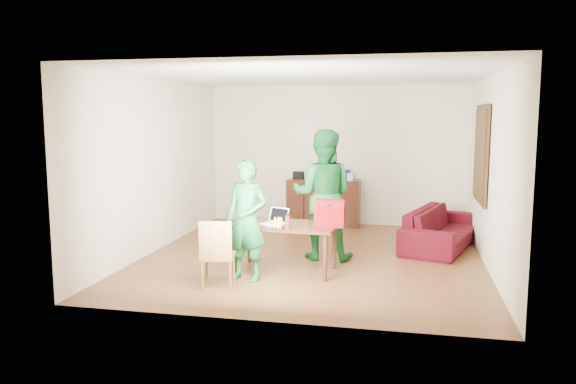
% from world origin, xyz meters
% --- Properties ---
extents(room, '(5.20, 5.70, 2.90)m').
position_xyz_m(room, '(0.01, 0.13, 1.31)').
color(room, '#412510').
rests_on(room, ground).
extents(table, '(1.46, 0.88, 0.66)m').
position_xyz_m(table, '(-0.24, -0.85, 0.58)').
color(table, black).
rests_on(table, ground).
extents(chair, '(0.46, 0.44, 0.88)m').
position_xyz_m(chair, '(-0.89, -1.78, 0.26)').
color(chair, brown).
rests_on(chair, ground).
extents(person_near, '(0.64, 0.50, 1.58)m').
position_xyz_m(person_near, '(-0.65, -1.33, 0.79)').
color(person_near, '#125324').
rests_on(person_near, ground).
extents(person_far, '(0.94, 0.74, 1.93)m').
position_xyz_m(person_far, '(0.15, -0.03, 0.96)').
color(person_far, '#135822').
rests_on(person_far, ground).
extents(laptop, '(0.37, 0.33, 0.22)m').
position_xyz_m(laptop, '(-0.40, -0.93, 0.71)').
color(laptop, white).
rests_on(laptop, table).
extents(bananas, '(0.18, 0.14, 0.06)m').
position_xyz_m(bananas, '(-0.26, -1.19, 0.69)').
color(bananas, gold).
rests_on(bananas, table).
extents(bottle, '(0.07, 0.07, 0.20)m').
position_xyz_m(bottle, '(-0.14, -1.17, 0.76)').
color(bottle, '#571C14').
rests_on(bottle, table).
extents(red_bag, '(0.40, 0.24, 0.29)m').
position_xyz_m(red_bag, '(0.38, -0.89, 0.81)').
color(red_bag, maroon).
rests_on(red_bag, table).
extents(sofa, '(1.43, 2.28, 0.62)m').
position_xyz_m(sofa, '(1.95, 1.08, 0.31)').
color(sofa, '#3F080D').
rests_on(sofa, ground).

